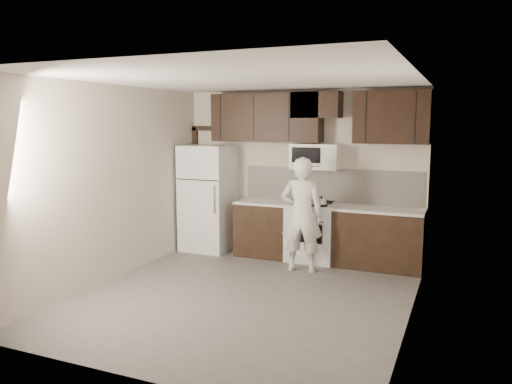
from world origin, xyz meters
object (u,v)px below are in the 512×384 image
Objects in this scene: microwave at (316,156)px; person at (302,215)px; stove at (312,232)px; refrigerator at (208,198)px.

person is at bearing -88.45° from microwave.
stove is 1.90m from refrigerator.
refrigerator is (-1.85, -0.17, -0.75)m from microwave.
microwave is at bearing -95.87° from person.
refrigerator is (-1.85, -0.05, 0.44)m from stove.
microwave is at bearing 90.10° from stove.
person is (0.02, -0.74, -0.80)m from microwave.
stove is 0.56× the size of person.
microwave is 1.09m from person.
refrigerator reaches higher than stove.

